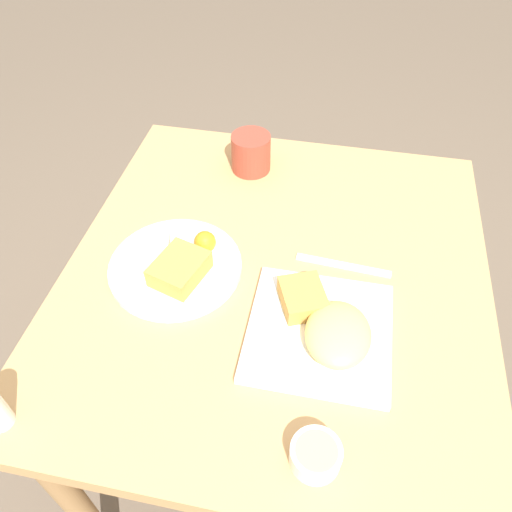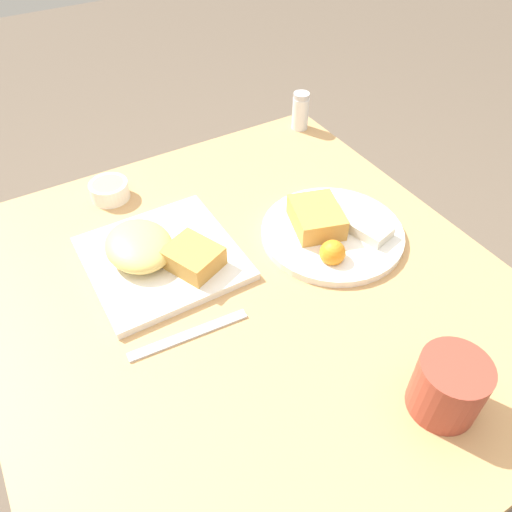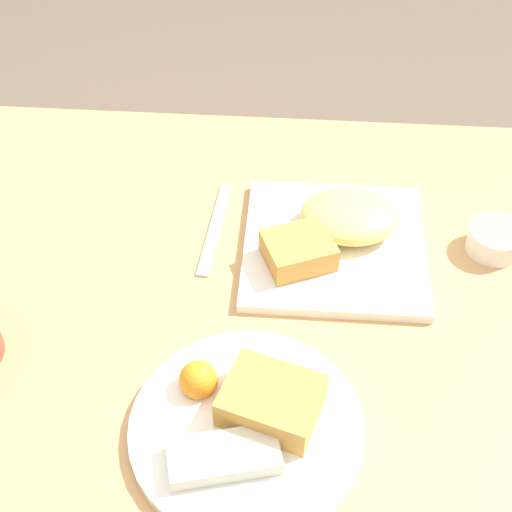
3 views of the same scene
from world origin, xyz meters
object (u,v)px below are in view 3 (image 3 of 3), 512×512
at_px(plate_oval_far, 248,421).
at_px(plate_square_near, 336,235).
at_px(butter_knife, 215,228).
at_px(sauce_ramekin, 496,239).

bearing_deg(plate_oval_far, plate_square_near, -108.07).
bearing_deg(plate_oval_far, butter_knife, -77.01).
bearing_deg(plate_oval_far, sauce_ramekin, -135.78).
distance_m(sauce_ramekin, butter_knife, 0.39).
relative_size(plate_oval_far, sauce_ramekin, 3.43).
xyz_separation_m(plate_square_near, butter_knife, (0.17, -0.02, -0.02)).
distance_m(plate_oval_far, sauce_ramekin, 0.44).
height_order(plate_oval_far, sauce_ramekin, plate_oval_far).
relative_size(sauce_ramekin, butter_knife, 0.40).
relative_size(plate_oval_far, butter_knife, 1.37).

